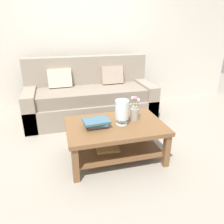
{
  "coord_description": "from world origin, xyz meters",
  "views": [
    {
      "loc": [
        -0.67,
        -2.71,
        1.6
      ],
      "look_at": [
        -0.01,
        -0.27,
        0.57
      ],
      "focal_mm": 34.69,
      "sensor_mm": 36.0,
      "label": 1
    }
  ],
  "objects": [
    {
      "name": "coffee_table",
      "position": [
        -0.02,
        -0.42,
        0.34
      ],
      "size": [
        1.18,
        0.79,
        0.47
      ],
      "color": "brown",
      "rests_on": "ground"
    },
    {
      "name": "ground_plane",
      "position": [
        0.0,
        0.0,
        0.0
      ],
      "size": [
        10.0,
        10.0,
        0.0
      ],
      "primitive_type": "plane",
      "color": "gray"
    },
    {
      "name": "glass_hurricane_vase",
      "position": [
        0.06,
        -0.44,
        0.65
      ],
      "size": [
        0.16,
        0.16,
        0.31
      ],
      "color": "silver",
      "rests_on": "coffee_table"
    },
    {
      "name": "couch",
      "position": [
        -0.09,
        0.97,
        0.36
      ],
      "size": [
        2.22,
        0.9,
        1.06
      ],
      "color": "gray",
      "rests_on": "ground"
    },
    {
      "name": "flower_pitcher",
      "position": [
        0.26,
        -0.36,
        0.58
      ],
      "size": [
        0.11,
        0.11,
        0.32
      ],
      "color": "#9E998E",
      "rests_on": "coffee_table"
    },
    {
      "name": "book_stack_main",
      "position": [
        -0.25,
        -0.43,
        0.52
      ],
      "size": [
        0.32,
        0.24,
        0.09
      ],
      "color": "slate",
      "rests_on": "coffee_table"
    },
    {
      "name": "back_wall",
      "position": [
        0.0,
        1.65,
        1.35
      ],
      "size": [
        6.4,
        0.12,
        2.7
      ],
      "primitive_type": "cube",
      "color": "beige",
      "rests_on": "ground"
    }
  ]
}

